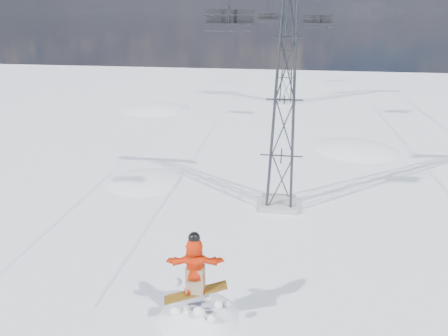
# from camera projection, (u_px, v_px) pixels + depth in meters

# --- Properties ---
(ground) EXTENTS (120.00, 120.00, 0.00)m
(ground) POSITION_uv_depth(u_px,v_px,m) (247.00, 313.00, 13.16)
(ground) COLOR white
(ground) RESTS_ON ground
(snow_terrain) EXTENTS (39.00, 37.00, 22.00)m
(snow_terrain) POSITION_uv_depth(u_px,v_px,m) (217.00, 231.00, 36.88)
(snow_terrain) COLOR white
(snow_terrain) RESTS_ON ground
(lift_tower_near) EXTENTS (5.20, 1.80, 11.43)m
(lift_tower_near) POSITION_uv_depth(u_px,v_px,m) (284.00, 100.00, 18.41)
(lift_tower_near) COLOR #999999
(lift_tower_near) RESTS_ON ground
(lift_tower_far) EXTENTS (5.20, 1.80, 11.43)m
(lift_tower_far) POSITION_uv_depth(u_px,v_px,m) (288.00, 51.00, 41.40)
(lift_tower_far) COLOR #999999
(lift_tower_far) RESTS_ON ground
(lift_chair_near) EXTENTS (1.83, 0.53, 2.26)m
(lift_chair_near) POSITION_uv_depth(u_px,v_px,m) (229.00, 19.00, 14.89)
(lift_chair_near) COLOR black
(lift_chair_near) RESTS_ON ground
(lift_chair_mid) EXTENTS (2.22, 0.64, 2.75)m
(lift_chair_mid) POSITION_uv_depth(u_px,v_px,m) (318.00, 20.00, 31.41)
(lift_chair_mid) COLOR black
(lift_chair_mid) RESTS_ON ground
(lift_chair_far) EXTENTS (2.09, 0.60, 2.60)m
(lift_chair_far) POSITION_uv_depth(u_px,v_px,m) (268.00, 17.00, 40.56)
(lift_chair_far) COLOR black
(lift_chair_far) RESTS_ON ground
(lift_chair_extra) EXTENTS (2.15, 0.62, 2.66)m
(lift_chair_extra) POSITION_uv_depth(u_px,v_px,m) (272.00, 17.00, 48.88)
(lift_chair_extra) COLOR black
(lift_chair_extra) RESTS_ON ground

